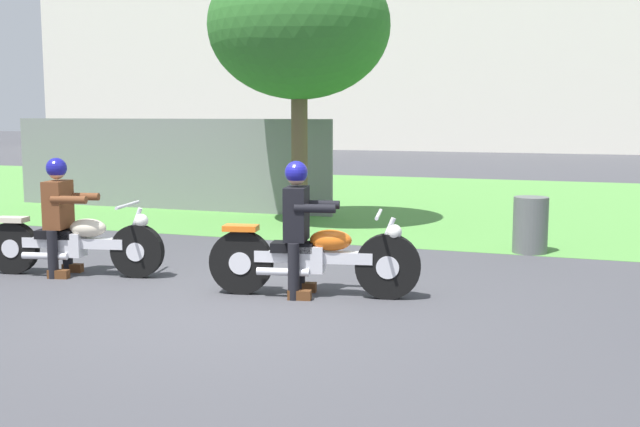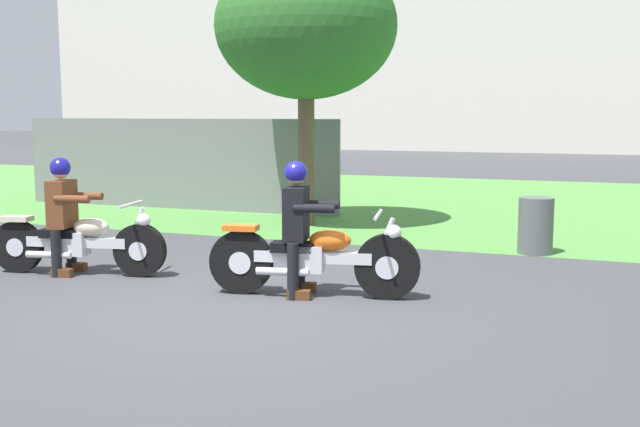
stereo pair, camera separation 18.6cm
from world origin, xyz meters
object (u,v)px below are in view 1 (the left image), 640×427
object	(u,v)px
motorcycle_lead	(314,258)
rider_lead	(298,217)
motorcycle_follow	(75,243)
rider_follow	(60,207)
tree_roadside	(299,27)
trash_can	(530,225)

from	to	relation	value
motorcycle_lead	rider_lead	size ratio (longest dim) A/B	1.56
motorcycle_follow	rider_follow	world-z (taller)	rider_follow
rider_lead	motorcycle_follow	xyz separation A→B (m)	(-2.85, 0.05, -0.44)
tree_roadside	motorcycle_lead	bearing A→B (deg)	-67.24
tree_roadside	trash_can	distance (m)	5.11
motorcycle_lead	rider_lead	bearing A→B (deg)	179.22
rider_lead	rider_follow	distance (m)	3.01
tree_roadside	trash_can	world-z (taller)	tree_roadside
rider_lead	tree_roadside	bearing A→B (deg)	99.48
motorcycle_lead	rider_follow	world-z (taller)	rider_follow
rider_lead	tree_roadside	size ratio (longest dim) A/B	0.31
rider_follow	tree_roadside	xyz separation A→B (m)	(1.18, 4.77, 2.52)
motorcycle_follow	rider_follow	size ratio (longest dim) A/B	1.55
motorcycle_follow	tree_roadside	size ratio (longest dim) A/B	0.47
rider_follow	motorcycle_lead	bearing A→B (deg)	-11.26
motorcycle_follow	trash_can	size ratio (longest dim) A/B	2.79
motorcycle_lead	trash_can	world-z (taller)	motorcycle_lead
rider_lead	rider_follow	xyz separation A→B (m)	(-3.01, 0.02, -0.02)
rider_lead	tree_roadside	distance (m)	5.70
rider_follow	trash_can	distance (m)	6.13
motorcycle_lead	tree_roadside	bearing A→B (deg)	101.32
tree_roadside	trash_can	size ratio (longest dim) A/B	5.90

